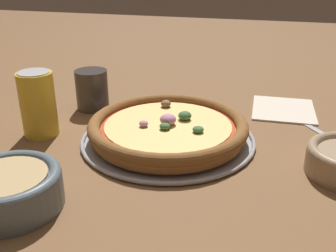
{
  "coord_description": "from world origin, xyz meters",
  "views": [
    {
      "loc": [
        0.64,
        0.17,
        0.32
      ],
      "look_at": [
        0.0,
        0.0,
        0.03
      ],
      "focal_mm": 42.0,
      "sensor_mm": 36.0,
      "label": 1
    }
  ],
  "objects_px": {
    "bowl_near": "(9,188)",
    "fork": "(306,124)",
    "beverage_can": "(38,104)",
    "drinking_cup": "(92,90)",
    "napkin": "(283,109)",
    "pizza_tray": "(168,139)",
    "pizza": "(168,127)"
  },
  "relations": [
    {
      "from": "bowl_near",
      "to": "fork",
      "type": "relative_size",
      "value": 0.86
    },
    {
      "from": "fork",
      "to": "beverage_can",
      "type": "height_order",
      "value": "beverage_can"
    },
    {
      "from": "drinking_cup",
      "to": "fork",
      "type": "bearing_deg",
      "value": 93.47
    },
    {
      "from": "bowl_near",
      "to": "napkin",
      "type": "height_order",
      "value": "bowl_near"
    },
    {
      "from": "pizza_tray",
      "to": "beverage_can",
      "type": "height_order",
      "value": "beverage_can"
    },
    {
      "from": "pizza_tray",
      "to": "napkin",
      "type": "height_order",
      "value": "same"
    },
    {
      "from": "napkin",
      "to": "drinking_cup",
      "type": "bearing_deg",
      "value": -76.72
    },
    {
      "from": "bowl_near",
      "to": "fork",
      "type": "height_order",
      "value": "bowl_near"
    },
    {
      "from": "napkin",
      "to": "beverage_can",
      "type": "distance_m",
      "value": 0.52
    },
    {
      "from": "pizza",
      "to": "fork",
      "type": "relative_size",
      "value": 1.77
    },
    {
      "from": "bowl_near",
      "to": "fork",
      "type": "bearing_deg",
      "value": 134.61
    },
    {
      "from": "bowl_near",
      "to": "pizza_tray",
      "type": "bearing_deg",
      "value": 148.82
    },
    {
      "from": "bowl_near",
      "to": "drinking_cup",
      "type": "height_order",
      "value": "drinking_cup"
    },
    {
      "from": "pizza",
      "to": "napkin",
      "type": "xyz_separation_m",
      "value": [
        -0.22,
        0.21,
        -0.02
      ]
    },
    {
      "from": "fork",
      "to": "beverage_can",
      "type": "bearing_deg",
      "value": 74.21
    },
    {
      "from": "drinking_cup",
      "to": "beverage_can",
      "type": "distance_m",
      "value": 0.16
    },
    {
      "from": "fork",
      "to": "beverage_can",
      "type": "relative_size",
      "value": 1.34
    },
    {
      "from": "fork",
      "to": "pizza",
      "type": "bearing_deg",
      "value": 84.3
    },
    {
      "from": "napkin",
      "to": "beverage_can",
      "type": "bearing_deg",
      "value": -61.11
    },
    {
      "from": "pizza",
      "to": "fork",
      "type": "distance_m",
      "value": 0.29
    },
    {
      "from": "napkin",
      "to": "beverage_can",
      "type": "height_order",
      "value": "beverage_can"
    },
    {
      "from": "pizza_tray",
      "to": "fork",
      "type": "height_order",
      "value": "pizza_tray"
    },
    {
      "from": "pizza",
      "to": "fork",
      "type": "height_order",
      "value": "pizza"
    },
    {
      "from": "beverage_can",
      "to": "bowl_near",
      "type": "bearing_deg",
      "value": 21.78
    },
    {
      "from": "pizza",
      "to": "bowl_near",
      "type": "xyz_separation_m",
      "value": [
        0.26,
        -0.15,
        0.0
      ]
    },
    {
      "from": "drinking_cup",
      "to": "beverage_can",
      "type": "xyz_separation_m",
      "value": [
        0.15,
        -0.04,
        0.02
      ]
    },
    {
      "from": "drinking_cup",
      "to": "fork",
      "type": "distance_m",
      "value": 0.46
    },
    {
      "from": "pizza",
      "to": "beverage_can",
      "type": "distance_m",
      "value": 0.25
    },
    {
      "from": "pizza",
      "to": "bowl_near",
      "type": "height_order",
      "value": "bowl_near"
    },
    {
      "from": "pizza_tray",
      "to": "pizza",
      "type": "distance_m",
      "value": 0.02
    },
    {
      "from": "bowl_near",
      "to": "drinking_cup",
      "type": "bearing_deg",
      "value": -172.24
    },
    {
      "from": "beverage_can",
      "to": "pizza_tray",
      "type": "bearing_deg",
      "value": 97.87
    }
  ]
}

